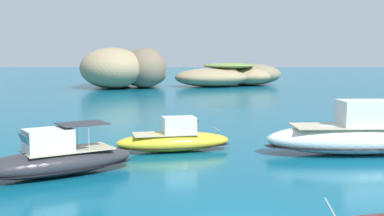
{
  "coord_description": "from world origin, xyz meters",
  "views": [
    {
      "loc": [
        -1.1,
        -13.84,
        5.13
      ],
      "look_at": [
        -2.2,
        19.71,
        1.48
      ],
      "focal_mm": 45.46,
      "sensor_mm": 36.0,
      "label": 1
    }
  ],
  "objects_px": {
    "islet_large": "(123,69)",
    "islet_small": "(233,76)",
    "motorboat_charcoal": "(56,160)",
    "motorboat_yellow": "(174,140)",
    "motorboat_white": "(356,136)"
  },
  "relations": [
    {
      "from": "islet_small",
      "to": "motorboat_yellow",
      "type": "xyz_separation_m",
      "value": [
        -6.04,
        -57.29,
        -1.04
      ]
    },
    {
      "from": "motorboat_white",
      "to": "motorboat_charcoal",
      "type": "relative_size",
      "value": 1.41
    },
    {
      "from": "islet_small",
      "to": "motorboat_yellow",
      "type": "relative_size",
      "value": 3.05
    },
    {
      "from": "motorboat_white",
      "to": "motorboat_yellow",
      "type": "relative_size",
      "value": 1.48
    },
    {
      "from": "motorboat_charcoal",
      "to": "motorboat_white",
      "type": "bearing_deg",
      "value": 19.8
    },
    {
      "from": "islet_small",
      "to": "motorboat_charcoal",
      "type": "distance_m",
      "value": 63.67
    },
    {
      "from": "islet_large",
      "to": "motorboat_charcoal",
      "type": "xyz_separation_m",
      "value": [
        7.14,
        -57.71,
        -2.29
      ]
    },
    {
      "from": "motorboat_charcoal",
      "to": "motorboat_yellow",
      "type": "xyz_separation_m",
      "value": [
        4.66,
        5.47,
        -0.07
      ]
    },
    {
      "from": "islet_large",
      "to": "islet_small",
      "type": "xyz_separation_m",
      "value": [
        17.84,
        5.05,
        -1.33
      ]
    },
    {
      "from": "islet_small",
      "to": "motorboat_yellow",
      "type": "bearing_deg",
      "value": -96.02
    },
    {
      "from": "islet_large",
      "to": "islet_small",
      "type": "distance_m",
      "value": 18.59
    },
    {
      "from": "motorboat_yellow",
      "to": "motorboat_white",
      "type": "bearing_deg",
      "value": -2.1
    },
    {
      "from": "motorboat_white",
      "to": "motorboat_yellow",
      "type": "xyz_separation_m",
      "value": [
        -9.57,
        0.35,
        -0.32
      ]
    },
    {
      "from": "islet_large",
      "to": "islet_small",
      "type": "bearing_deg",
      "value": 15.82
    },
    {
      "from": "motorboat_white",
      "to": "motorboat_yellow",
      "type": "bearing_deg",
      "value": 177.9
    }
  ]
}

